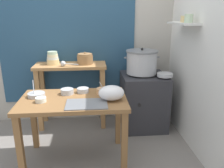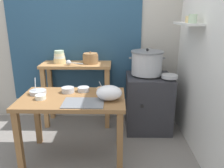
% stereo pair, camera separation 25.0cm
% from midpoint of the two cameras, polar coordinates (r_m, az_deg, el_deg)
% --- Properties ---
extents(ground_plane, '(9.00, 9.00, 0.00)m').
position_cam_midpoint_polar(ground_plane, '(2.76, -11.28, -17.65)').
color(ground_plane, gray).
extents(wall_back, '(4.40, 0.12, 2.60)m').
position_cam_midpoint_polar(wall_back, '(3.36, -9.22, 12.66)').
color(wall_back, '#B2ADA3').
rests_on(wall_back, ground).
extents(wall_right, '(0.30, 3.20, 2.60)m').
position_cam_midpoint_polar(wall_right, '(2.69, 19.08, 10.76)').
color(wall_right, white).
rests_on(wall_right, ground).
extents(prep_table, '(1.10, 0.66, 0.72)m').
position_cam_midpoint_polar(prep_table, '(2.45, -12.44, -6.05)').
color(prep_table, olive).
rests_on(prep_table, ground).
extents(back_shelf_table, '(0.96, 0.40, 0.90)m').
position_cam_midpoint_polar(back_shelf_table, '(3.23, -12.35, 1.00)').
color(back_shelf_table, '#B27F4C').
rests_on(back_shelf_table, ground).
extents(stove_block, '(0.60, 0.61, 0.78)m').
position_cam_midpoint_polar(stove_block, '(3.23, 5.63, -4.24)').
color(stove_block, '#2D2D33').
rests_on(stove_block, ground).
extents(steamer_pot, '(0.47, 0.43, 0.35)m').
position_cam_midpoint_polar(steamer_pot, '(3.08, 5.14, 5.50)').
color(steamer_pot, '#B7BABF').
rests_on(steamer_pot, stove_block).
extents(clay_pot, '(0.21, 0.21, 0.17)m').
position_cam_midpoint_polar(clay_pot, '(3.14, -9.05, 6.19)').
color(clay_pot, olive).
rests_on(clay_pot, back_shelf_table).
extents(bowl_stack_enamel, '(0.17, 0.17, 0.17)m').
position_cam_midpoint_polar(bowl_stack_enamel, '(3.22, -16.78, 6.09)').
color(bowl_stack_enamel, '#E5C684').
rests_on(bowl_stack_enamel, back_shelf_table).
extents(ladle, '(0.24, 0.12, 0.07)m').
position_cam_midpoint_polar(ladle, '(3.07, -14.30, 4.94)').
color(ladle, '#B7BABF').
rests_on(ladle, back_shelf_table).
extents(serving_tray, '(0.40, 0.28, 0.01)m').
position_cam_midpoint_polar(serving_tray, '(2.24, -9.58, -5.00)').
color(serving_tray, slate).
rests_on(serving_tray, prep_table).
extents(plastic_bag, '(0.26, 0.21, 0.15)m').
position_cam_midpoint_polar(plastic_bag, '(2.29, -3.28, -2.28)').
color(plastic_bag, white).
rests_on(plastic_bag, prep_table).
extents(wide_pan, '(0.20, 0.20, 0.04)m').
position_cam_midpoint_polar(wide_pan, '(2.99, 10.76, 2.23)').
color(wide_pan, '#B7BABF').
rests_on(wide_pan, stove_block).
extents(prep_bowl_0, '(0.14, 0.14, 0.06)m').
position_cam_midpoint_polar(prep_bowl_0, '(2.55, -13.93, -1.81)').
color(prep_bowl_0, '#B7BABF').
rests_on(prep_bowl_0, prep_table).
extents(prep_bowl_1, '(0.18, 0.18, 0.18)m').
position_cam_midpoint_polar(prep_bowl_1, '(2.57, -21.10, -2.52)').
color(prep_bowl_1, '#B7BABF').
rests_on(prep_bowl_1, prep_table).
extents(prep_bowl_2, '(0.11, 0.11, 0.05)m').
position_cam_midpoint_polar(prep_bowl_2, '(2.41, -20.27, -3.71)').
color(prep_bowl_2, silver).
rests_on(prep_bowl_2, prep_table).
extents(prep_bowl_3, '(0.13, 0.13, 0.05)m').
position_cam_midpoint_polar(prep_bowl_3, '(2.56, -10.07, -1.54)').
color(prep_bowl_3, '#B7BABF').
rests_on(prep_bowl_3, prep_table).
extents(prep_bowl_4, '(0.13, 0.13, 0.14)m').
position_cam_midpoint_polar(prep_bowl_4, '(2.49, -5.31, -1.74)').
color(prep_bowl_4, tan).
rests_on(prep_bowl_4, prep_table).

